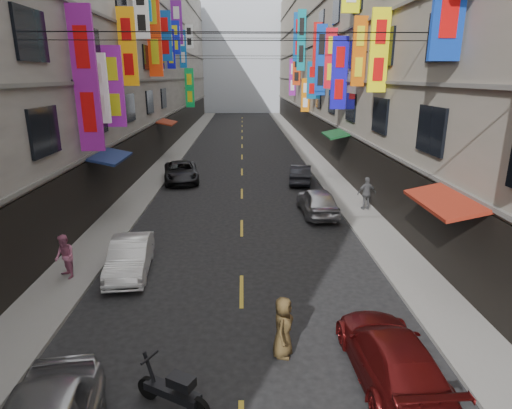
{
  "coord_description": "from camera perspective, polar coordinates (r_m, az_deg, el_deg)",
  "views": [
    {
      "loc": [
        0.08,
        5.53,
        6.68
      ],
      "look_at": [
        0.32,
        13.19,
        4.37
      ],
      "focal_mm": 30.0,
      "sensor_mm": 36.0,
      "label": 1
    }
  ],
  "objects": [
    {
      "name": "sidewalk_left",
      "position": [
        37.56,
        -11.13,
        6.27
      ],
      "size": [
        2.0,
        90.0,
        0.12
      ],
      "primitive_type": "cube",
      "color": "slate",
      "rests_on": "ground"
    },
    {
      "name": "sidewalk_right",
      "position": [
        37.54,
        7.37,
        6.44
      ],
      "size": [
        2.0,
        90.0,
        0.12
      ],
      "primitive_type": "cube",
      "color": "slate",
      "rests_on": "ground"
    },
    {
      "name": "building_row_left",
      "position": [
        38.52,
        -21.35,
        19.84
      ],
      "size": [
        10.14,
        90.0,
        19.0
      ],
      "color": "gray",
      "rests_on": "ground"
    },
    {
      "name": "building_row_right",
      "position": [
        38.47,
        17.36,
        20.21
      ],
      "size": [
        10.14,
        90.0,
        19.0
      ],
      "color": "gray",
      "rests_on": "ground"
    },
    {
      "name": "haze_block",
      "position": [
        86.58,
        -1.94,
        19.58
      ],
      "size": [
        18.0,
        8.0,
        22.0
      ],
      "primitive_type": "cube",
      "color": "silver",
      "rests_on": "ground"
    },
    {
      "name": "shop_signage",
      "position": [
        29.45,
        -2.07,
        21.39
      ],
      "size": [
        14.0,
        55.0,
        11.73
      ],
      "color": "blue",
      "rests_on": "ground"
    },
    {
      "name": "street_awnings",
      "position": [
        20.84,
        -5.47,
        6.49
      ],
      "size": [
        13.99,
        35.2,
        0.41
      ],
      "color": "#155019",
      "rests_on": "ground"
    },
    {
      "name": "overhead_cables",
      "position": [
        24.57,
        -2.11,
        21.68
      ],
      "size": [
        14.0,
        38.04,
        1.24
      ],
      "color": "black",
      "rests_on": "ground"
    },
    {
      "name": "lane_markings",
      "position": [
        34.13,
        -1.89,
        5.45
      ],
      "size": [
        0.12,
        80.2,
        0.01
      ],
      "color": "gold",
      "rests_on": "ground"
    },
    {
      "name": "scooter_crossing",
      "position": [
        9.79,
        -10.96,
        -23.2
      ],
      "size": [
        1.63,
        1.0,
        1.14
      ],
      "rotation": [
        0.0,
        0.0,
        1.06
      ],
      "color": "black",
      "rests_on": "ground"
    },
    {
      "name": "scooter_far_right",
      "position": [
        22.21,
        7.69,
        0.27
      ],
      "size": [
        0.73,
        1.76,
        1.14
      ],
      "rotation": [
        0.0,
        0.0,
        3.42
      ],
      "color": "black",
      "rests_on": "ground"
    },
    {
      "name": "car_left_mid",
      "position": [
        15.73,
        -16.44,
        -6.69
      ],
      "size": [
        1.64,
        3.81,
        1.22
      ],
      "primitive_type": "imported",
      "rotation": [
        0.0,
        0.0,
        0.1
      ],
      "color": "silver",
      "rests_on": "ground"
    },
    {
      "name": "car_left_far",
      "position": [
        28.6,
        -9.96,
        4.3
      ],
      "size": [
        2.89,
        4.94,
        1.29
      ],
      "primitive_type": "imported",
      "rotation": [
        0.0,
        0.0,
        0.17
      ],
      "color": "black",
      "rests_on": "ground"
    },
    {
      "name": "car_right_near",
      "position": [
        10.72,
        17.54,
        -18.64
      ],
      "size": [
        1.86,
        4.25,
        1.22
      ],
      "primitive_type": "imported",
      "rotation": [
        0.0,
        0.0,
        3.18
      ],
      "color": "#550E0E",
      "rests_on": "ground"
    },
    {
      "name": "car_right_mid",
      "position": [
        21.57,
        8.2,
        0.42
      ],
      "size": [
        1.8,
        4.09,
        1.37
      ],
      "primitive_type": "imported",
      "rotation": [
        0.0,
        0.0,
        3.19
      ],
      "color": "#B7B7BC",
      "rests_on": "ground"
    },
    {
      "name": "car_right_far",
      "position": [
        27.91,
        5.98,
        4.08
      ],
      "size": [
        1.85,
        3.85,
        1.22
      ],
      "primitive_type": "imported",
      "rotation": [
        0.0,
        0.0,
        2.99
      ],
      "color": "#212228",
      "rests_on": "ground"
    },
    {
      "name": "pedestrian_lfar",
      "position": [
        15.78,
        -24.14,
        -6.38
      ],
      "size": [
        0.88,
        0.88,
        1.52
      ],
      "primitive_type": "imported",
      "rotation": [
        0.0,
        0.0,
        -0.8
      ],
      "color": "#C5688D",
      "rests_on": "sidewalk_left"
    },
    {
      "name": "pedestrian_rfar",
      "position": [
        22.46,
        14.55,
        1.45
      ],
      "size": [
        1.05,
        0.68,
        1.69
      ],
      "primitive_type": "imported",
      "rotation": [
        0.0,
        0.0,
        3.26
      ],
      "color": "#535356",
      "rests_on": "sidewalk_right"
    },
    {
      "name": "pedestrian_crossing",
      "position": [
        10.9,
        3.63,
        -16.01
      ],
      "size": [
        0.73,
        0.89,
        1.58
      ],
      "primitive_type": "imported",
      "rotation": [
        0.0,
        0.0,
        1.27
      ],
      "color": "#523F20",
      "rests_on": "ground"
    }
  ]
}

